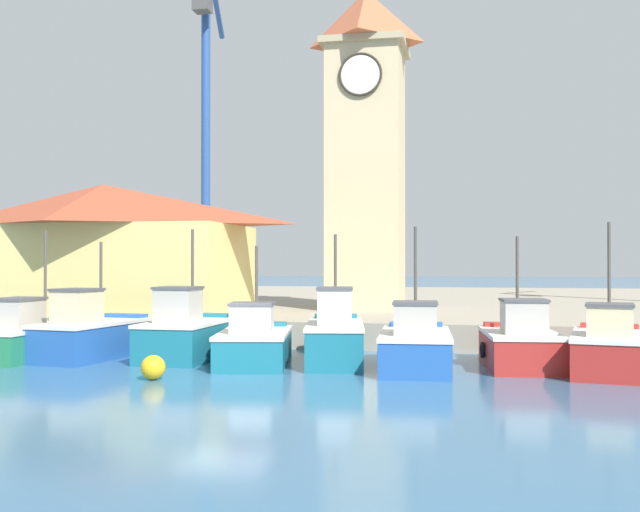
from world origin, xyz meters
name	(u,v)px	position (x,y,z in m)	size (l,w,h in m)	color
ground_plane	(226,375)	(0.00, 0.00, 0.00)	(300.00, 300.00, 0.00)	#386689
quay_wharf	(361,305)	(0.00, 26.61, 0.51)	(120.00, 40.00, 1.02)	#9E937F
fishing_boat_left_outer	(33,337)	(-7.79, 2.57, 0.70)	(2.15, 5.24, 4.35)	#237A4C
fishing_boat_left_inner	(90,334)	(-5.72, 2.68, 0.81)	(2.61, 4.62, 3.96)	#2356A8
fishing_boat_mid_left	(186,334)	(-2.46, 3.13, 0.84)	(2.27, 4.27, 4.39)	#196B7F
fishing_boat_center	(254,343)	(0.15, 2.38, 0.69)	(2.91, 4.70, 3.79)	#196B7F
fishing_boat_mid_right	(335,337)	(2.62, 3.19, 0.84)	(2.57, 5.07, 4.18)	#196B7F
fishing_boat_right_inner	(415,346)	(5.26, 2.27, 0.73)	(2.41, 4.82, 4.37)	#2356A8
fishing_boat_right_outer	(520,344)	(8.40, 3.27, 0.73)	(2.53, 4.28, 4.08)	#AD2823
fishing_boat_far_right	(609,348)	(10.90, 2.65, 0.73)	(2.80, 4.80, 4.47)	#AD2823
clock_tower	(366,142)	(2.04, 14.52, 8.94)	(3.90, 3.90, 16.73)	beige
warehouse_left	(103,247)	(-9.23, 10.28, 3.93)	(12.73, 6.89, 5.72)	#E5D17A
port_crane_far	(206,163)	(-9.32, 23.75, 9.46)	(2.26, 7.98, 22.06)	navy
mooring_buoy	(153,367)	(-1.71, -1.16, 0.34)	(0.68, 0.68, 0.68)	gold
dock_worker_near_tower	(208,297)	(-3.30, 7.59, 1.86)	(0.34, 0.22, 1.62)	#33333D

